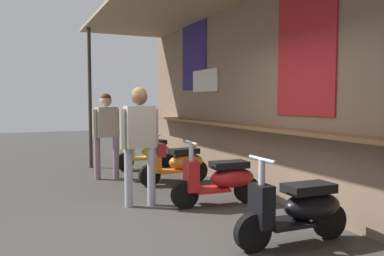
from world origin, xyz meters
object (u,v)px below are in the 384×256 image
(scooter_black, at_px, (299,208))
(shopper_browsing, at_px, (106,126))
(scooter_red, at_px, (222,179))
(shopper_with_handbag, at_px, (141,133))
(scooter_orange, at_px, (178,163))
(scooter_yellow, at_px, (149,152))

(scooter_black, distance_m, shopper_browsing, 4.57)
(scooter_red, relative_size, shopper_with_handbag, 0.80)
(scooter_orange, distance_m, shopper_with_handbag, 1.80)
(shopper_with_handbag, relative_size, shopper_browsing, 1.03)
(scooter_black, relative_size, shopper_with_handbag, 0.80)
(scooter_orange, height_order, shopper_with_handbag, shopper_with_handbag)
(shopper_browsing, bearing_deg, scooter_red, 6.06)
(scooter_red, height_order, shopper_with_handbag, shopper_with_handbag)
(scooter_orange, distance_m, shopper_browsing, 1.62)
(scooter_black, bearing_deg, scooter_yellow, -88.23)
(scooter_red, bearing_deg, shopper_with_handbag, -17.84)
(scooter_red, bearing_deg, scooter_black, 94.47)
(scooter_yellow, distance_m, shopper_browsing, 1.54)
(scooter_red, bearing_deg, scooter_orange, -85.53)
(scooter_yellow, xyz_separation_m, scooter_red, (3.44, -0.00, 0.00))
(shopper_with_handbag, xyz_separation_m, shopper_browsing, (-2.19, -0.03, -0.03))
(scooter_yellow, bearing_deg, shopper_with_handbag, 65.57)
(shopper_with_handbag, height_order, shopper_browsing, shopper_with_handbag)
(shopper_with_handbag, distance_m, shopper_browsing, 2.19)
(scooter_yellow, distance_m, scooter_orange, 1.75)
(scooter_black, bearing_deg, scooter_orange, -88.23)
(scooter_yellow, relative_size, scooter_red, 1.00)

